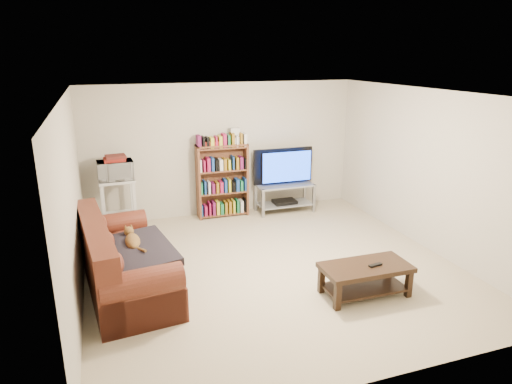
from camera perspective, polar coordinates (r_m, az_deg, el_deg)
name	(u,v)px	position (r m, az deg, el deg)	size (l,w,h in m)	color
floor	(272,267)	(6.52, 2.00, -9.33)	(5.00, 5.00, 0.00)	#C8B895
ceiling	(274,94)	(5.87, 2.25, 12.19)	(5.00, 5.00, 0.00)	white
wall_back	(224,149)	(8.40, -4.03, 5.33)	(5.00, 5.00, 0.00)	beige
wall_front	(380,263)	(4.00, 15.20, -8.60)	(5.00, 5.00, 0.00)	beige
wall_left	(72,205)	(5.72, -21.97, -1.47)	(5.00, 5.00, 0.00)	beige
wall_right	(428,170)	(7.34, 20.68, 2.56)	(5.00, 5.00, 0.00)	beige
sofa	(120,266)	(6.05, -16.62, -8.83)	(1.17, 2.26, 0.93)	#5D2518
blanket	(136,252)	(5.85, -14.76, -7.22)	(0.84, 1.09, 0.10)	black
cat	(133,241)	(6.01, -15.16, -5.98)	(0.24, 0.59, 0.18)	brown
coffee_table	(365,274)	(5.87, 13.50, -9.95)	(1.11, 0.57, 0.40)	black
remote	(375,265)	(5.82, 14.69, -8.81)	(0.18, 0.05, 0.02)	black
tv_stand	(285,193)	(8.61, 3.61, -0.13)	(1.08, 0.50, 0.54)	#999EA3
television	(285,167)	(8.48, 3.68, 3.15)	(1.15, 0.15, 0.67)	black
dvd_player	(285,202)	(8.66, 3.59, -1.21)	(0.43, 0.30, 0.06)	black
bookshelf	(222,180)	(8.30, -4.23, 1.57)	(0.93, 0.30, 1.34)	brown
shelf_clutter	(227,138)	(8.17, -3.69, 6.75)	(0.68, 0.21, 0.28)	silver
microwave_stand	(118,198)	(7.89, -16.87, -0.78)	(0.59, 0.44, 0.91)	silver
microwave	(115,170)	(7.77, -17.17, 2.62)	(0.56, 0.38, 0.31)	silver
game_boxes	(114,159)	(7.73, -17.28, 3.91)	(0.33, 0.29, 0.05)	maroon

